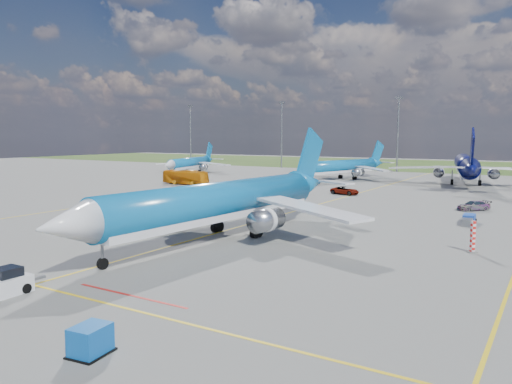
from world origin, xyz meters
The scene contains 17 objects.
ground centered at (0.00, 0.00, 0.00)m, with size 400.00×400.00×0.00m, color #5C5C59.
grass_strip centered at (0.00, 150.00, 0.00)m, with size 400.00×80.00×0.01m, color #2D4719.
taxiway_lines centered at (0.17, 27.70, 0.01)m, with size 60.25×160.00×0.02m.
floodlight_masts centered at (10.00, 110.00, 12.56)m, with size 202.20×0.50×22.70m.
warning_post centered at (26.00, 8.00, 1.50)m, with size 0.50×0.50×3.00m, color red.
bg_jet_nw centered at (-60.26, 72.73, 0.00)m, with size 25.19×33.07×8.66m, color #0B62A1, non-canonical shape.
bg_jet_nnw centered at (-14.02, 75.42, 0.00)m, with size 27.33×35.88×9.40m, color #0B62A1, non-canonical shape.
bg_jet_n centered at (14.23, 79.56, 0.00)m, with size 35.20×46.20×12.10m, color #070A3A, non-canonical shape.
main_airliner centered at (2.17, 0.45, 0.00)m, with size 33.85×44.43×11.64m, color #0B62A1, non-canonical shape.
pushback_tug centered at (0.42, -22.60, 0.75)m, with size 2.13×5.52×1.86m.
uld_container centered at (13.09, -25.72, 0.74)m, with size 1.49×1.86×1.49m, color #0B4FA3.
apron_bus centered at (-39.28, 45.17, 1.62)m, with size 2.73×11.66×3.25m, color orange.
service_car_a centered at (-8.60, 40.61, 0.70)m, with size 1.65×4.10×1.40m, color #999999.
service_car_b centered at (-1.45, 45.62, 0.74)m, with size 2.45×5.31×1.48m, color #999999.
service_car_c centered at (22.05, 36.69, 0.71)m, with size 1.99×4.90×1.42m, color #999999.
baggage_tug_w centered at (23.25, 24.15, 0.50)m, with size 1.53×4.84×1.07m.
baggage_tug_c centered at (-11.80, 41.90, 0.47)m, with size 2.87×4.62×1.01m.
Camera 1 is at (32.66, -41.80, 10.91)m, focal length 35.00 mm.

